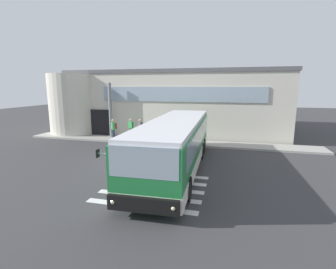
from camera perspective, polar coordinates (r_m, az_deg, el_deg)
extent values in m
cube|color=#353538|center=(15.76, -5.45, -5.56)|extent=(80.00, 90.00, 0.02)
cube|color=silver|center=(9.85, -6.33, -15.89)|extent=(4.40, 0.36, 0.01)
cube|color=silver|center=(10.61, -4.57, -13.81)|extent=(4.40, 0.36, 0.01)
cube|color=silver|center=(11.39, -3.07, -12.00)|extent=(4.40, 0.36, 0.01)
cube|color=silver|center=(12.19, -1.78, -10.42)|extent=(4.40, 0.36, 0.01)
cube|color=silver|center=(13.00, -0.67, -9.03)|extent=(4.40, 0.36, 0.01)
cube|color=beige|center=(26.77, 3.22, 7.28)|extent=(19.49, 12.00, 5.55)
cube|color=#56565B|center=(26.75, 3.29, 13.54)|extent=(19.69, 12.20, 0.30)
cylinder|color=beige|center=(25.29, -20.57, 6.41)|extent=(4.40, 4.40, 5.55)
cube|color=black|center=(23.40, -15.03, 2.54)|extent=(1.80, 0.16, 2.40)
cube|color=#8C9EAD|center=(20.61, 2.70, 9.08)|extent=(13.49, 0.10, 1.20)
cube|color=#9E9B93|center=(20.18, -0.85, -1.62)|extent=(23.49, 2.00, 0.15)
cylinder|color=slate|center=(22.16, -12.92, 5.43)|extent=(0.28, 0.28, 4.59)
cube|color=#1E7238|center=(13.46, 1.70, -2.05)|extent=(2.92, 11.17, 2.15)
cube|color=silver|center=(13.66, 1.68, -5.32)|extent=(2.96, 11.21, 0.55)
cube|color=silver|center=(13.24, 1.73, 2.92)|extent=(2.81, 10.97, 0.20)
cube|color=#8C9EAD|center=(8.15, -5.61, -6.33)|extent=(2.35, 0.20, 1.05)
cube|color=#8C9EAD|center=(13.47, 7.37, 0.06)|extent=(0.37, 9.89, 0.95)
cube|color=#8C9EAD|center=(13.93, -3.30, 0.49)|extent=(0.37, 9.89, 0.95)
cube|color=black|center=(8.05, -5.65, -3.92)|extent=(2.15, 0.17, 0.28)
cube|color=black|center=(8.55, -5.71, -15.56)|extent=(2.46, 0.28, 0.52)
sphere|color=beige|center=(8.27, 1.25, -16.31)|extent=(0.18, 0.18, 0.18)
sphere|color=beige|center=(8.86, -12.32, -14.64)|extent=(0.18, 0.18, 0.18)
cylinder|color=#B7B7BF|center=(8.84, -14.49, -4.24)|extent=(0.40, 0.06, 0.05)
cube|color=black|center=(8.93, -15.64, -4.14)|extent=(0.05, 0.20, 0.28)
cylinder|color=black|center=(10.03, 4.30, -12.23)|extent=(0.33, 1.01, 1.00)
cylinder|color=black|center=(10.59, -8.63, -11.05)|extent=(0.33, 1.01, 1.00)
cylinder|color=black|center=(15.78, 7.49, -3.66)|extent=(0.33, 1.01, 1.00)
cylinder|color=black|center=(16.14, -0.86, -3.24)|extent=(0.33, 1.01, 1.00)
cylinder|color=black|center=(17.04, 7.88, -2.58)|extent=(0.33, 1.01, 1.00)
cylinder|color=black|center=(17.38, 0.13, -2.22)|extent=(0.33, 1.01, 1.00)
cylinder|color=#1E2338|center=(20.90, -12.18, -0.03)|extent=(0.15, 0.15, 0.85)
cylinder|color=#1E2338|center=(21.09, -12.34, 0.06)|extent=(0.15, 0.15, 0.85)
cube|color=#338C4C|center=(20.87, -12.33, 1.94)|extent=(0.42, 0.43, 0.58)
sphere|color=tan|center=(20.81, -12.38, 3.09)|extent=(0.23, 0.23, 0.23)
cylinder|color=#338C4C|center=(20.64, -12.13, 1.71)|extent=(0.09, 0.09, 0.55)
cylinder|color=#338C4C|center=(21.12, -12.52, 1.90)|extent=(0.09, 0.09, 0.55)
cube|color=maroon|center=(20.92, -11.89, 1.93)|extent=(0.34, 0.34, 0.44)
cylinder|color=#4C4233|center=(21.18, -8.16, 0.25)|extent=(0.15, 0.15, 0.85)
cylinder|color=#4C4233|center=(21.31, -8.58, 0.30)|extent=(0.15, 0.15, 0.85)
cube|color=#338C4C|center=(21.13, -8.42, 2.18)|extent=(0.43, 0.32, 0.58)
sphere|color=tan|center=(21.07, -8.45, 3.31)|extent=(0.23, 0.23, 0.23)
cylinder|color=#338C4C|center=(20.98, -7.89, 2.00)|extent=(0.09, 0.09, 0.55)
cylinder|color=#338C4C|center=(21.29, -8.94, 2.10)|extent=(0.09, 0.09, 0.55)
cylinder|color=#4C4233|center=(20.74, -6.12, 0.07)|extent=(0.15, 0.15, 0.85)
cylinder|color=#4C4233|center=(20.89, -6.48, 0.14)|extent=(0.15, 0.15, 0.85)
cube|color=#4C4751|center=(20.70, -6.34, 2.05)|extent=(0.44, 0.37, 0.58)
sphere|color=tan|center=(20.64, -6.37, 3.21)|extent=(0.23, 0.23, 0.23)
cylinder|color=#4C4751|center=(20.52, -5.88, 1.85)|extent=(0.09, 0.09, 0.55)
cylinder|color=#4C4751|center=(20.89, -6.79, 1.99)|extent=(0.09, 0.09, 0.55)
cylinder|color=yellow|center=(19.14, -3.51, -1.17)|extent=(0.18, 0.18, 0.90)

